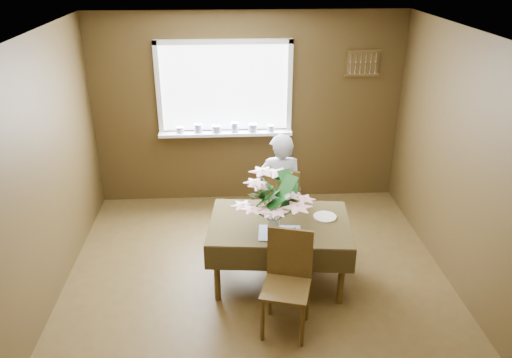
{
  "coord_description": "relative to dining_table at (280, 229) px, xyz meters",
  "views": [
    {
      "loc": [
        -0.27,
        -4.0,
        3.16
      ],
      "look_at": [
        0.0,
        0.55,
        1.05
      ],
      "focal_mm": 35.0,
      "sensor_mm": 36.0,
      "label": 1
    }
  ],
  "objects": [
    {
      "name": "floor",
      "position": [
        -0.22,
        -0.31,
        -0.6
      ],
      "size": [
        4.5,
        4.5,
        0.0
      ],
      "primitive_type": "plane",
      "color": "#483618",
      "rests_on": "ground"
    },
    {
      "name": "ceiling",
      "position": [
        -0.22,
        -0.31,
        1.9
      ],
      "size": [
        4.5,
        4.5,
        0.0
      ],
      "primitive_type": "plane",
      "rotation": [
        3.14,
        0.0,
        0.0
      ],
      "color": "white",
      "rests_on": "wall_back"
    },
    {
      "name": "wall_back",
      "position": [
        -0.22,
        1.94,
        0.65
      ],
      "size": [
        4.0,
        0.0,
        4.0
      ],
      "primitive_type": "plane",
      "rotation": [
        1.57,
        0.0,
        0.0
      ],
      "color": "brown",
      "rests_on": "floor"
    },
    {
      "name": "wall_left",
      "position": [
        -2.22,
        -0.31,
        0.65
      ],
      "size": [
        0.0,
        4.5,
        4.5
      ],
      "primitive_type": "plane",
      "rotation": [
        1.57,
        0.0,
        1.57
      ],
      "color": "brown",
      "rests_on": "floor"
    },
    {
      "name": "wall_right",
      "position": [
        1.78,
        -0.31,
        0.65
      ],
      "size": [
        0.0,
        4.5,
        4.5
      ],
      "primitive_type": "plane",
      "rotation": [
        1.57,
        0.0,
        -1.57
      ],
      "color": "brown",
      "rests_on": "floor"
    },
    {
      "name": "window_assembly",
      "position": [
        -0.52,
        1.88,
        0.75
      ],
      "size": [
        1.72,
        0.2,
        1.22
      ],
      "color": "white",
      "rests_on": "wall_back"
    },
    {
      "name": "spoon_rack",
      "position": [
        1.23,
        1.9,
        1.25
      ],
      "size": [
        0.44,
        0.05,
        0.33
      ],
      "color": "brown",
      "rests_on": "wall_back"
    },
    {
      "name": "dining_table",
      "position": [
        0.0,
        0.0,
        0.0
      ],
      "size": [
        1.49,
        1.1,
        0.69
      ],
      "rotation": [
        0.0,
        0.0,
        -0.1
      ],
      "color": "brown",
      "rests_on": "floor"
    },
    {
      "name": "chair_far",
      "position": [
        0.11,
        0.66,
        -0.05
      ],
      "size": [
        0.58,
        0.58,
        1.01
      ],
      "rotation": [
        0.0,
        0.0,
        2.7
      ],
      "color": "brown",
      "rests_on": "floor"
    },
    {
      "name": "chair_near",
      "position": [
        0.0,
        -0.7,
        -0.08
      ],
      "size": [
        0.5,
        0.5,
        0.95
      ],
      "rotation": [
        0.0,
        0.0,
        -0.27
      ],
      "color": "brown",
      "rests_on": "floor"
    },
    {
      "name": "seated_woman",
      "position": [
        0.07,
        0.64,
        0.09
      ],
      "size": [
        0.51,
        0.34,
        1.38
      ],
      "primitive_type": "imported",
      "rotation": [
        0.0,
        0.0,
        3.15
      ],
      "color": "white",
      "rests_on": "floor"
    },
    {
      "name": "flower_bouquet",
      "position": [
        -0.08,
        -0.16,
        0.42
      ],
      "size": [
        0.61,
        0.61,
        0.52
      ],
      "rotation": [
        0.0,
        0.0,
        0.12
      ],
      "color": "white",
      "rests_on": "dining_table"
    },
    {
      "name": "side_plate",
      "position": [
        0.47,
        0.07,
        0.09
      ],
      "size": [
        0.27,
        0.27,
        0.01
      ],
      "primitive_type": "cylinder",
      "rotation": [
        0.0,
        0.0,
        -0.16
      ],
      "color": "white",
      "rests_on": "dining_table"
    },
    {
      "name": "table_knife",
      "position": [
        0.16,
        -0.25,
        0.09
      ],
      "size": [
        0.08,
        0.22,
        0.0
      ],
      "primitive_type": "cube",
      "rotation": [
        0.0,
        0.0,
        0.26
      ],
      "color": "silver",
      "rests_on": "dining_table"
    }
  ]
}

